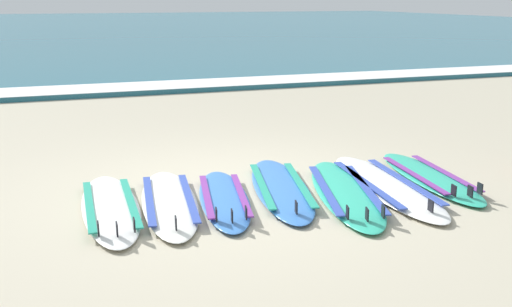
{
  "coord_description": "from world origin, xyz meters",
  "views": [
    {
      "loc": [
        -1.79,
        -5.82,
        1.98
      ],
      "look_at": [
        0.46,
        0.48,
        0.25
      ],
      "focal_mm": 42.86,
      "sensor_mm": 36.0,
      "label": 1
    }
  ],
  "objects": [
    {
      "name": "ground_plane",
      "position": [
        0.0,
        0.0,
        0.0
      ],
      "size": [
        80.0,
        80.0,
        0.0
      ],
      "primitive_type": "plane",
      "color": "#B7AD93"
    },
    {
      "name": "sea",
      "position": [
        0.0,
        36.63,
        0.05
      ],
      "size": [
        80.0,
        60.0,
        0.1
      ],
      "primitive_type": "cube",
      "color": "#23667A",
      "rests_on": "ground"
    },
    {
      "name": "wave_foam_strip",
      "position": [
        0.0,
        7.29,
        0.06
      ],
      "size": [
        80.0,
        1.33,
        0.11
      ],
      "primitive_type": "cube",
      "color": "white",
      "rests_on": "ground"
    },
    {
      "name": "surfboard_0",
      "position": [
        -1.25,
        -0.2,
        0.04
      ],
      "size": [
        0.63,
        2.14,
        0.18
      ],
      "color": "white",
      "rests_on": "ground"
    },
    {
      "name": "surfboard_1",
      "position": [
        -0.69,
        -0.23,
        0.04
      ],
      "size": [
        0.81,
        2.17,
        0.18
      ],
      "color": "silver",
      "rests_on": "ground"
    },
    {
      "name": "surfboard_2",
      "position": [
        -0.16,
        -0.32,
        0.04
      ],
      "size": [
        0.84,
        1.97,
        0.18
      ],
      "color": "#3875CC",
      "rests_on": "ground"
    },
    {
      "name": "surfboard_3",
      "position": [
        0.5,
        -0.18,
        0.04
      ],
      "size": [
        1.03,
        2.29,
        0.18
      ],
      "color": "#3875CC",
      "rests_on": "ground"
    },
    {
      "name": "surfboard_4",
      "position": [
        1.07,
        -0.53,
        0.04
      ],
      "size": [
        1.19,
        2.4,
        0.18
      ],
      "color": "#2DB793",
      "rests_on": "ground"
    },
    {
      "name": "surfboard_5",
      "position": [
        1.58,
        -0.47,
        0.04
      ],
      "size": [
        0.84,
        2.45,
        0.18
      ],
      "color": "white",
      "rests_on": "ground"
    },
    {
      "name": "surfboard_6",
      "position": [
        2.2,
        -0.36,
        0.04
      ],
      "size": [
        0.77,
        2.14,
        0.18
      ],
      "color": "#2DB793",
      "rests_on": "ground"
    }
  ]
}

